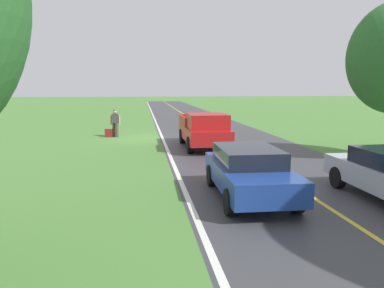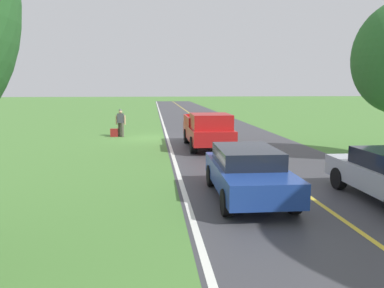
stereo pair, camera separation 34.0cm
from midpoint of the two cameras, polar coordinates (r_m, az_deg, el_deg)
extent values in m
plane|color=#4C7F38|center=(23.10, -7.71, 0.84)|extent=(200.00, 200.00, 0.00)
cube|color=#3D3D42|center=(23.55, 3.71, 1.05)|extent=(7.43, 120.00, 0.00)
cube|color=silver|center=(23.12, -4.92, 0.91)|extent=(0.16, 117.60, 0.00)
cube|color=gold|center=(23.55, 3.71, 1.06)|extent=(0.14, 117.60, 0.00)
cylinder|color=#4C473D|center=(23.94, -11.72, 2.07)|extent=(0.18, 0.18, 0.88)
cylinder|color=#4C473D|center=(24.20, -12.16, 2.13)|extent=(0.18, 0.18, 0.88)
cube|color=#3F3F47|center=(24.00, -12.00, 3.83)|extent=(0.42, 0.29, 0.58)
sphere|color=tan|center=(23.97, -12.03, 4.79)|extent=(0.23, 0.23, 0.23)
sphere|color=#4C564C|center=(23.97, -12.03, 4.97)|extent=(0.20, 0.20, 0.20)
cube|color=#234C2D|center=(24.20, -11.93, 3.94)|extent=(0.33, 0.22, 0.44)
cylinder|color=tan|center=(23.95, -11.38, 3.58)|extent=(0.10, 0.10, 0.58)
cylinder|color=tan|center=(24.03, -12.61, 3.55)|extent=(0.10, 0.10, 0.58)
cube|color=maroon|center=(24.10, -12.93, 1.64)|extent=(0.47, 0.23, 0.51)
cube|color=#B21919|center=(19.51, 1.19, 1.70)|extent=(2.02, 5.41, 0.70)
cube|color=#B21919|center=(18.27, 1.78, 3.47)|extent=(1.85, 2.17, 0.72)
cube|color=black|center=(18.26, 1.78, 3.69)|extent=(1.69, 1.30, 0.43)
cube|color=#B21919|center=(20.67, 3.30, 3.69)|extent=(0.11, 3.02, 0.45)
cube|color=#B21919|center=(20.39, -1.90, 3.63)|extent=(0.11, 3.02, 0.45)
cube|color=#B21919|center=(22.00, 0.13, 4.00)|extent=(1.84, 0.11, 0.45)
cylinder|color=black|center=(18.02, 4.89, -0.03)|extent=(0.30, 0.80, 0.80)
cylinder|color=black|center=(17.72, -0.80, -0.15)|extent=(0.30, 0.80, 0.80)
cylinder|color=black|center=(21.22, 2.93, 1.31)|extent=(0.30, 0.80, 0.80)
cylinder|color=black|center=(20.96, -1.91, 1.22)|extent=(0.30, 0.80, 0.80)
cylinder|color=black|center=(12.51, 20.54, -4.76)|extent=(0.24, 0.66, 0.66)
cube|color=navy|center=(10.72, 7.80, -4.76)|extent=(1.94, 4.44, 0.62)
cube|color=black|center=(10.80, 7.60, -1.73)|extent=(1.68, 2.41, 0.46)
cylinder|color=black|center=(9.76, 14.66, -8.19)|extent=(0.25, 0.66, 0.66)
cylinder|color=black|center=(9.30, 4.78, -8.77)|extent=(0.25, 0.66, 0.66)
cylinder|color=black|center=(12.32, 9.99, -4.52)|extent=(0.25, 0.66, 0.66)
cylinder|color=black|center=(11.96, 2.18, -4.80)|extent=(0.25, 0.66, 0.66)
camera|label=1|loc=(0.17, -90.79, -0.12)|focal=35.12mm
camera|label=2|loc=(0.17, 89.21, 0.12)|focal=35.12mm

